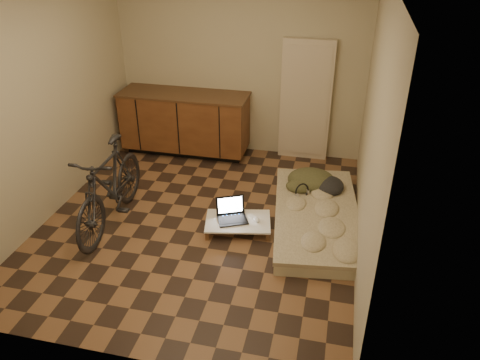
% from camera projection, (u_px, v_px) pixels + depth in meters
% --- Properties ---
extents(room_shell, '(3.50, 4.00, 2.60)m').
position_uv_depth(room_shell, '(196.00, 115.00, 4.79)').
color(room_shell, brown).
rests_on(room_shell, ground).
extents(cabinets, '(1.84, 0.62, 0.91)m').
position_uv_depth(cabinets, '(185.00, 123.00, 6.80)').
color(cabinets, black).
rests_on(cabinets, ground).
extents(appliance_panel, '(0.70, 0.10, 1.70)m').
position_uv_depth(appliance_panel, '(306.00, 101.00, 6.48)').
color(appliance_panel, beige).
rests_on(appliance_panel, ground).
extents(bicycle, '(0.54, 1.67, 1.07)m').
position_uv_depth(bicycle, '(109.00, 182.00, 5.12)').
color(bicycle, black).
rests_on(bicycle, ground).
extents(futon, '(1.18, 2.06, 0.17)m').
position_uv_depth(futon, '(316.00, 216.00, 5.34)').
color(futon, beige).
rests_on(futon, ground).
extents(clothing_pile, '(0.68, 0.59, 0.25)m').
position_uv_depth(clothing_pile, '(316.00, 176.00, 5.75)').
color(clothing_pile, '#404126').
rests_on(clothing_pile, futon).
extents(headphones, '(0.29, 0.29, 0.14)m').
position_uv_depth(headphones, '(302.00, 191.00, 5.54)').
color(headphones, black).
rests_on(headphones, futon).
extents(lap_desk, '(0.79, 0.60, 0.12)m').
position_uv_depth(lap_desk, '(238.00, 222.00, 5.22)').
color(lap_desk, brown).
rests_on(lap_desk, ground).
extents(laptop, '(0.41, 0.40, 0.22)m').
position_uv_depth(laptop, '(232.00, 214.00, 5.23)').
color(laptop, black).
rests_on(laptop, lap_desk).
extents(mouse, '(0.11, 0.12, 0.04)m').
position_uv_depth(mouse, '(256.00, 219.00, 5.19)').
color(mouse, white).
rests_on(mouse, lap_desk).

